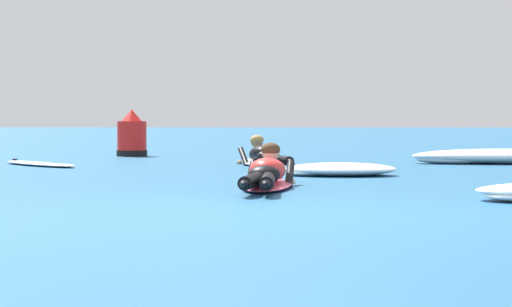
{
  "coord_description": "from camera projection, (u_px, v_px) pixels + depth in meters",
  "views": [
    {
      "loc": [
        0.73,
        -8.01,
        0.78
      ],
      "look_at": [
        -0.49,
        5.16,
        0.3
      ],
      "focal_mm": 70.2,
      "sensor_mm": 36.0,
      "label": 1
    }
  ],
  "objects": [
    {
      "name": "surfer_far",
      "position": [
        264.0,
        158.0,
        15.82
      ],
      "size": [
        1.17,
        2.71,
        0.55
      ],
      "color": "silver",
      "rests_on": "ground"
    },
    {
      "name": "surfer_near",
      "position": [
        266.0,
        176.0,
        10.86
      ],
      "size": [
        0.53,
        2.49,
        0.53
      ],
      "color": "#E54C66",
      "rests_on": "ground"
    },
    {
      "name": "drifting_surfboard",
      "position": [
        39.0,
        163.0,
        16.13
      ],
      "size": [
        1.87,
        1.92,
        0.16
      ],
      "color": "silver",
      "rests_on": "ground"
    },
    {
      "name": "ground_plane",
      "position": [
        307.0,
        161.0,
        18.01
      ],
      "size": [
        120.0,
        120.0,
        0.0
      ],
      "primitive_type": "plane",
      "color": "#235B84"
    },
    {
      "name": "whitewater_back",
      "position": [
        341.0,
        170.0,
        13.38
      ],
      "size": [
        1.52,
        1.04,
        0.17
      ],
      "color": "white",
      "rests_on": "ground"
    },
    {
      "name": "channel_marker_buoy",
      "position": [
        132.0,
        138.0,
        20.05
      ],
      "size": [
        0.62,
        0.62,
        0.94
      ],
      "color": "red",
      "rests_on": "ground"
    },
    {
      "name": "whitewater_far_band",
      "position": [
        505.0,
        157.0,
        16.75
      ],
      "size": [
        3.12,
        1.03,
        0.25
      ],
      "color": "white",
      "rests_on": "ground"
    }
  ]
}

